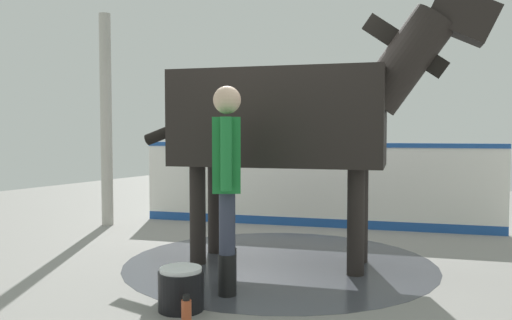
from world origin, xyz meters
TOP-DOWN VIEW (x-y plane):
  - ground_plane at (0.00, 0.00)m, footprint 16.00×16.00m
  - wet_patch at (0.25, -0.18)m, footprint 3.11×3.11m
  - barrier_wall at (-0.26, 1.87)m, footprint 4.86×1.29m
  - roof_post_far at (-2.85, 0.55)m, footprint 0.16×0.16m
  - horse at (0.39, -0.15)m, footprint 3.43×1.40m
  - handler at (0.31, -1.24)m, footprint 0.44×0.60m
  - wash_bucket at (0.26, -1.80)m, footprint 0.34×0.34m
  - bottle_shampoo at (0.01, -1.62)m, footprint 0.06×0.06m
  - bottle_spray at (0.47, -2.02)m, footprint 0.07×0.07m

SIDE VIEW (x-z plane):
  - ground_plane at x=0.00m, z-range -0.02..0.00m
  - wet_patch at x=0.25m, z-range 0.00..0.00m
  - bottle_shampoo at x=0.01m, z-range -0.01..0.19m
  - bottle_spray at x=0.47m, z-range -0.01..0.20m
  - wash_bucket at x=0.26m, z-range 0.00..0.32m
  - barrier_wall at x=-0.26m, z-range -0.04..1.13m
  - handler at x=0.31m, z-range 0.13..1.83m
  - horse at x=0.39m, z-range 0.15..2.80m
  - roof_post_far at x=-2.85m, z-range 0.00..2.96m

